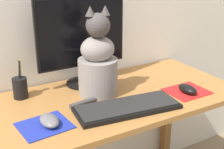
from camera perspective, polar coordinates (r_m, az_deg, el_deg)
desk at (r=1.46m, az=-3.07°, el=-8.53°), size 1.39×0.59×0.74m
monitor at (r=1.51m, az=-5.57°, el=6.77°), size 0.45×0.17×0.44m
keyboard at (r=1.33m, az=2.82°, el=-5.98°), size 0.46×0.22×0.02m
mousepad_left at (r=1.24m, az=-12.24°, el=-9.12°), size 0.20×0.18×0.00m
mousepad_right at (r=1.54m, az=13.55°, el=-2.99°), size 0.19×0.17×0.00m
computer_mouse_left at (r=1.23m, az=-11.39°, el=-8.25°), size 0.07×0.11×0.04m
computer_mouse_right at (r=1.51m, az=13.63°, el=-2.59°), size 0.06×0.11×0.04m
cat at (r=1.42m, az=-2.61°, el=2.08°), size 0.29×0.21×0.41m
pen_cup at (r=1.48m, az=-16.45°, el=-2.29°), size 0.07×0.07×0.18m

